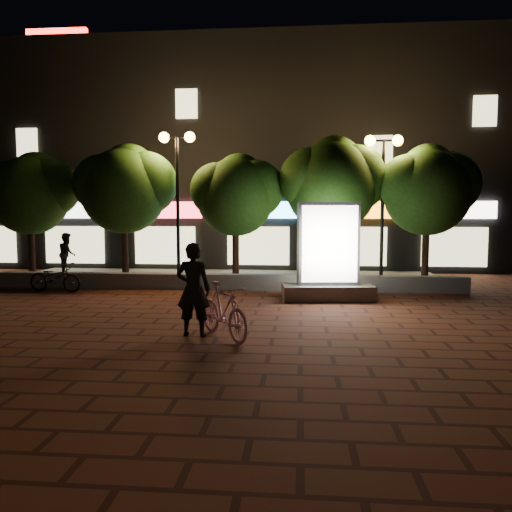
# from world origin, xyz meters

# --- Properties ---
(ground) EXTENTS (80.00, 80.00, 0.00)m
(ground) POSITION_xyz_m (0.00, 0.00, 0.00)
(ground) COLOR #54241A
(ground) RESTS_ON ground
(retaining_wall) EXTENTS (16.00, 0.45, 0.50)m
(retaining_wall) POSITION_xyz_m (0.00, 4.00, 0.25)
(retaining_wall) COLOR slate
(retaining_wall) RESTS_ON ground
(sidewalk) EXTENTS (16.00, 5.00, 0.08)m
(sidewalk) POSITION_xyz_m (0.00, 6.50, 0.04)
(sidewalk) COLOR slate
(sidewalk) RESTS_ON ground
(building_block) EXTENTS (28.00, 8.12, 11.30)m
(building_block) POSITION_xyz_m (-0.01, 12.99, 5.00)
(building_block) COLOR black
(building_block) RESTS_ON ground
(tree_far_left) EXTENTS (3.36, 2.80, 4.63)m
(tree_far_left) POSITION_xyz_m (-6.95, 5.46, 3.29)
(tree_far_left) COLOR black
(tree_far_left) RESTS_ON sidewalk
(tree_left) EXTENTS (3.60, 3.00, 4.89)m
(tree_left) POSITION_xyz_m (-3.45, 5.46, 3.44)
(tree_left) COLOR black
(tree_left) RESTS_ON sidewalk
(tree_mid) EXTENTS (3.24, 2.70, 4.50)m
(tree_mid) POSITION_xyz_m (0.55, 5.46, 3.22)
(tree_mid) COLOR black
(tree_mid) RESTS_ON sidewalk
(tree_right) EXTENTS (3.72, 3.10, 5.07)m
(tree_right) POSITION_xyz_m (3.86, 5.46, 3.57)
(tree_right) COLOR black
(tree_right) RESTS_ON sidewalk
(tree_far_right) EXTENTS (3.48, 2.90, 4.76)m
(tree_far_right) POSITION_xyz_m (7.05, 5.46, 3.37)
(tree_far_right) COLOR black
(tree_far_right) RESTS_ON sidewalk
(street_lamp_left) EXTENTS (1.26, 0.36, 5.18)m
(street_lamp_left) POSITION_xyz_m (-1.50, 5.20, 4.03)
(street_lamp_left) COLOR black
(street_lamp_left) RESTS_ON sidewalk
(street_lamp_right) EXTENTS (1.26, 0.36, 4.98)m
(street_lamp_right) POSITION_xyz_m (5.50, 5.20, 3.89)
(street_lamp_right) COLOR black
(street_lamp_right) RESTS_ON sidewalk
(ad_kiosk) EXTENTS (2.71, 1.56, 2.80)m
(ad_kiosk) POSITION_xyz_m (3.55, 2.48, 1.13)
(ad_kiosk) COLOR slate
(ad_kiosk) RESTS_ON ground
(scooter_pink) EXTENTS (1.53, 1.79, 1.11)m
(scooter_pink) POSITION_xyz_m (1.25, -2.29, 0.56)
(scooter_pink) COLOR #F1A1CA
(scooter_pink) RESTS_ON ground
(rider) EXTENTS (0.71, 0.48, 1.91)m
(rider) POSITION_xyz_m (0.61, -2.14, 0.95)
(rider) COLOR black
(rider) RESTS_ON ground
(scooter_parked) EXTENTS (1.84, 0.84, 0.93)m
(scooter_parked) POSITION_xyz_m (-4.91, 3.00, 0.47)
(scooter_parked) COLOR black
(scooter_parked) RESTS_ON ground
(pedestrian) EXTENTS (0.90, 0.98, 1.63)m
(pedestrian) POSITION_xyz_m (-6.37, 6.87, 0.90)
(pedestrian) COLOR black
(pedestrian) RESTS_ON sidewalk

